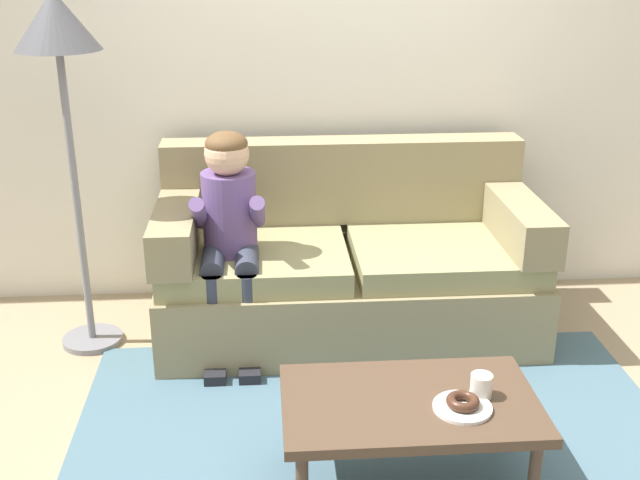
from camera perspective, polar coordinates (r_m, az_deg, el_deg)
ground at (r=3.51m, az=3.70°, el=-12.56°), size 10.00×10.00×0.00m
wall_back at (r=4.34m, az=1.59°, el=13.94°), size 8.00×0.10×2.80m
area_rug at (r=3.30m, az=4.30°, el=-14.87°), size 2.50×1.83×0.01m
couch at (r=4.09m, az=1.99°, el=-1.93°), size 1.90×0.90×0.94m
coffee_table at (r=2.95m, az=6.49°, el=-12.03°), size 0.93×0.56×0.38m
person_child at (r=3.76m, az=-6.58°, el=1.18°), size 0.34×0.58×1.10m
plate at (r=2.89m, az=10.25°, el=-11.81°), size 0.21×0.21×0.01m
donut at (r=2.88m, az=10.28°, el=-11.39°), size 0.16×0.16×0.04m
mug at (r=2.96m, az=11.57°, el=-10.28°), size 0.08×0.08×0.09m
floor_lamp at (r=3.79m, az=-18.33°, el=12.80°), size 0.39×0.39×1.73m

